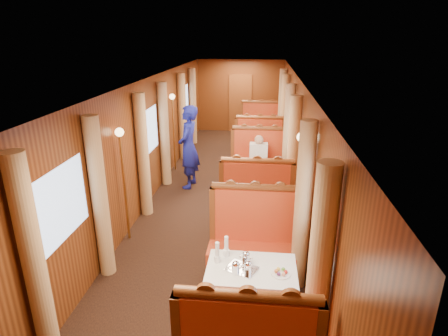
# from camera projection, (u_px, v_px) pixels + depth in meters

# --- Properties ---
(floor) EXTENTS (3.00, 12.00, 0.01)m
(floor) POSITION_uv_depth(u_px,v_px,m) (221.00, 199.00, 7.96)
(floor) COLOR black
(floor) RESTS_ON ground
(ceiling) EXTENTS (3.00, 12.00, 0.01)m
(ceiling) POSITION_uv_depth(u_px,v_px,m) (221.00, 80.00, 7.11)
(ceiling) COLOR silver
(ceiling) RESTS_ON wall_left
(wall_far) EXTENTS (3.00, 0.01, 2.50)m
(wall_far) POSITION_uv_depth(u_px,v_px,m) (240.00, 96.00, 13.15)
(wall_far) COLOR brown
(wall_far) RESTS_ON floor
(wall_left) EXTENTS (0.01, 12.00, 2.50)m
(wall_left) POSITION_uv_depth(u_px,v_px,m) (149.00, 141.00, 7.69)
(wall_left) COLOR brown
(wall_left) RESTS_ON floor
(wall_right) EXTENTS (0.01, 12.00, 2.50)m
(wall_right) POSITION_uv_depth(u_px,v_px,m) (296.00, 145.00, 7.39)
(wall_right) COLOR brown
(wall_right) RESTS_ON floor
(doorway_far) EXTENTS (0.80, 0.04, 2.00)m
(doorway_far) POSITION_uv_depth(u_px,v_px,m) (240.00, 104.00, 13.21)
(doorway_far) COLOR brown
(doorway_far) RESTS_ON floor
(table_near) EXTENTS (1.05, 0.72, 0.75)m
(table_near) POSITION_uv_depth(u_px,v_px,m) (251.00, 295.00, 4.49)
(table_near) COLOR white
(table_near) RESTS_ON floor
(banquette_near_aft) EXTENTS (1.30, 0.55, 1.34)m
(banquette_near_aft) POSITION_uv_depth(u_px,v_px,m) (253.00, 246.00, 5.42)
(banquette_near_aft) COLOR red
(banquette_near_aft) RESTS_ON floor
(table_mid) EXTENTS (1.05, 0.72, 0.75)m
(table_mid) POSITION_uv_depth(u_px,v_px,m) (257.00, 185.00, 7.76)
(table_mid) COLOR white
(table_mid) RESTS_ON floor
(banquette_mid_fwd) EXTENTS (1.30, 0.55, 1.34)m
(banquette_mid_fwd) POSITION_uv_depth(u_px,v_px,m) (256.00, 203.00, 6.80)
(banquette_mid_fwd) COLOR red
(banquette_mid_fwd) RESTS_ON floor
(banquette_mid_aft) EXTENTS (1.30, 0.55, 1.34)m
(banquette_mid_aft) POSITION_uv_depth(u_px,v_px,m) (258.00, 166.00, 8.69)
(banquette_mid_aft) COLOR red
(banquette_mid_aft) RESTS_ON floor
(table_far) EXTENTS (1.05, 0.72, 0.75)m
(table_far) POSITION_uv_depth(u_px,v_px,m) (260.00, 140.00, 11.04)
(table_far) COLOR white
(table_far) RESTS_ON floor
(banquette_far_fwd) EXTENTS (1.30, 0.55, 1.34)m
(banquette_far_fwd) POSITION_uv_depth(u_px,v_px,m) (259.00, 148.00, 10.07)
(banquette_far_fwd) COLOR red
(banquette_far_fwd) RESTS_ON floor
(banquette_far_aft) EXTENTS (1.30, 0.55, 1.34)m
(banquette_far_aft) POSITION_uv_depth(u_px,v_px,m) (260.00, 130.00, 11.97)
(banquette_far_aft) COLOR red
(banquette_far_aft) RESTS_ON floor
(tea_tray) EXTENTS (0.42, 0.38, 0.01)m
(tea_tray) POSITION_uv_depth(u_px,v_px,m) (242.00, 269.00, 4.34)
(tea_tray) COLOR silver
(tea_tray) RESTS_ON table_near
(teapot_left) EXTENTS (0.17, 0.14, 0.13)m
(teapot_left) POSITION_uv_depth(u_px,v_px,m) (236.00, 269.00, 4.24)
(teapot_left) COLOR silver
(teapot_left) RESTS_ON tea_tray
(teapot_right) EXTENTS (0.17, 0.14, 0.12)m
(teapot_right) POSITION_uv_depth(u_px,v_px,m) (248.00, 268.00, 4.26)
(teapot_right) COLOR silver
(teapot_right) RESTS_ON tea_tray
(teapot_back) EXTENTS (0.18, 0.16, 0.12)m
(teapot_back) POSITION_uv_depth(u_px,v_px,m) (246.00, 259.00, 4.43)
(teapot_back) COLOR silver
(teapot_back) RESTS_ON tea_tray
(fruit_plate) EXTENTS (0.22, 0.22, 0.05)m
(fruit_plate) POSITION_uv_depth(u_px,v_px,m) (281.00, 273.00, 4.24)
(fruit_plate) COLOR white
(fruit_plate) RESTS_ON table_near
(cup_inboard) EXTENTS (0.08, 0.08, 0.26)m
(cup_inboard) POSITION_uv_depth(u_px,v_px,m) (217.00, 254.00, 4.45)
(cup_inboard) COLOR white
(cup_inboard) RESTS_ON table_near
(cup_outboard) EXTENTS (0.08, 0.08, 0.26)m
(cup_outboard) POSITION_uv_depth(u_px,v_px,m) (226.00, 248.00, 4.57)
(cup_outboard) COLOR white
(cup_outboard) RESTS_ON table_near
(rose_vase_mid) EXTENTS (0.06, 0.06, 0.36)m
(rose_vase_mid) POSITION_uv_depth(u_px,v_px,m) (257.00, 159.00, 7.59)
(rose_vase_mid) COLOR silver
(rose_vase_mid) RESTS_ON table_mid
(rose_vase_far) EXTENTS (0.06, 0.06, 0.36)m
(rose_vase_far) POSITION_uv_depth(u_px,v_px,m) (261.00, 121.00, 10.86)
(rose_vase_far) COLOR silver
(rose_vase_far) RESTS_ON table_far
(window_left_near) EXTENTS (0.01, 1.20, 0.90)m
(window_left_near) POSITION_uv_depth(u_px,v_px,m) (60.00, 205.00, 4.34)
(window_left_near) COLOR #93ADD1
(window_left_near) RESTS_ON wall_left
(curtain_left_near_a) EXTENTS (0.22, 0.22, 2.35)m
(curtain_left_near_a) POSITION_uv_depth(u_px,v_px,m) (34.00, 265.00, 3.70)
(curtain_left_near_a) COLOR tan
(curtain_left_near_a) RESTS_ON floor
(curtain_left_near_b) EXTENTS (0.22, 0.22, 2.35)m
(curtain_left_near_b) POSITION_uv_depth(u_px,v_px,m) (100.00, 199.00, 5.16)
(curtain_left_near_b) COLOR tan
(curtain_left_near_b) RESTS_ON floor
(window_right_near) EXTENTS (0.01, 1.20, 0.90)m
(window_right_near) POSITION_uv_depth(u_px,v_px,m) (321.00, 218.00, 4.05)
(window_right_near) COLOR #93ADD1
(window_right_near) RESTS_ON wall_right
(curtain_right_near_a) EXTENTS (0.22, 0.22, 2.35)m
(curtain_right_near_a) POSITION_uv_depth(u_px,v_px,m) (318.00, 283.00, 3.42)
(curtain_right_near_a) COLOR tan
(curtain_right_near_a) RESTS_ON floor
(curtain_right_near_b) EXTENTS (0.22, 0.22, 2.35)m
(curtain_right_near_b) POSITION_uv_depth(u_px,v_px,m) (303.00, 209.00, 4.88)
(curtain_right_near_b) COLOR tan
(curtain_right_near_b) RESTS_ON floor
(window_left_mid) EXTENTS (0.01, 1.20, 0.90)m
(window_left_mid) POSITION_uv_depth(u_px,v_px,m) (149.00, 131.00, 7.62)
(window_left_mid) COLOR #93ADD1
(window_left_mid) RESTS_ON wall_left
(curtain_left_mid_a) EXTENTS (0.22, 0.22, 2.35)m
(curtain_left_mid_a) POSITION_uv_depth(u_px,v_px,m) (143.00, 156.00, 6.97)
(curtain_left_mid_a) COLOR tan
(curtain_left_mid_a) RESTS_ON floor
(curtain_left_mid_b) EXTENTS (0.22, 0.22, 2.35)m
(curtain_left_mid_b) POSITION_uv_depth(u_px,v_px,m) (164.00, 135.00, 8.43)
(curtain_left_mid_b) COLOR tan
(curtain_left_mid_b) RESTS_ON floor
(window_right_mid) EXTENTS (0.01, 1.20, 0.90)m
(window_right_mid) POSITION_uv_depth(u_px,v_px,m) (296.00, 135.00, 7.32)
(window_right_mid) COLOR #93ADD1
(window_right_mid) RESTS_ON wall_right
(curtain_right_mid_a) EXTENTS (0.22, 0.22, 2.35)m
(curtain_right_mid_a) POSITION_uv_depth(u_px,v_px,m) (293.00, 161.00, 6.70)
(curtain_right_mid_a) COLOR tan
(curtain_right_mid_a) RESTS_ON floor
(curtain_right_mid_b) EXTENTS (0.22, 0.22, 2.35)m
(curtain_right_mid_b) POSITION_uv_depth(u_px,v_px,m) (288.00, 138.00, 8.16)
(curtain_right_mid_b) COLOR tan
(curtain_right_mid_b) RESTS_ON floor
(window_left_far) EXTENTS (0.01, 1.20, 0.90)m
(window_left_far) POSITION_uv_depth(u_px,v_px,m) (184.00, 102.00, 10.89)
(window_left_far) COLOR #93ADD1
(window_left_far) RESTS_ON wall_left
(curtain_left_far_a) EXTENTS (0.22, 0.22, 2.35)m
(curtain_left_far_a) POSITION_uv_depth(u_px,v_px,m) (182.00, 117.00, 10.25)
(curtain_left_far_a) COLOR tan
(curtain_left_far_a) RESTS_ON floor
(curtain_left_far_b) EXTENTS (0.22, 0.22, 2.35)m
(curtain_left_far_b) POSITION_uv_depth(u_px,v_px,m) (193.00, 107.00, 11.71)
(curtain_left_far_b) COLOR tan
(curtain_left_far_b) RESTS_ON floor
(window_right_far) EXTENTS (0.01, 1.20, 0.90)m
(window_right_far) POSITION_uv_depth(u_px,v_px,m) (287.00, 104.00, 10.60)
(window_right_far) COLOR #93ADD1
(window_right_far) RESTS_ON wall_right
(curtain_right_far_a) EXTENTS (0.22, 0.22, 2.35)m
(curtain_right_far_a) POSITION_uv_depth(u_px,v_px,m) (284.00, 119.00, 9.97)
(curtain_right_far_a) COLOR tan
(curtain_right_far_a) RESTS_ON floor
(curtain_right_far_b) EXTENTS (0.22, 0.22, 2.35)m
(curtain_right_far_b) POSITION_uv_depth(u_px,v_px,m) (282.00, 108.00, 11.43)
(curtain_right_far_b) COLOR tan
(curtain_right_far_b) RESTS_ON floor
(sconce_left_fore) EXTENTS (0.14, 0.14, 1.95)m
(sconce_left_fore) POSITION_uv_depth(u_px,v_px,m) (122.00, 162.00, 5.99)
(sconce_left_fore) COLOR #BF8C3F
(sconce_left_fore) RESTS_ON floor
(sconce_right_fore) EXTENTS (0.14, 0.14, 1.95)m
(sconce_right_fore) POSITION_uv_depth(u_px,v_px,m) (299.00, 168.00, 5.72)
(sconce_right_fore) COLOR #BF8C3F
(sconce_right_fore) RESTS_ON floor
(sconce_left_aft) EXTENTS (0.14, 0.14, 1.95)m
(sconce_left_aft) POSITION_uv_depth(u_px,v_px,m) (173.00, 117.00, 9.27)
(sconce_left_aft) COLOR #BF8C3F
(sconce_left_aft) RESTS_ON floor
(sconce_right_aft) EXTENTS (0.14, 0.14, 1.95)m
(sconce_right_aft) POSITION_uv_depth(u_px,v_px,m) (287.00, 119.00, 8.99)
(sconce_right_aft) COLOR #BF8C3F
(sconce_right_aft) RESTS_ON floor
(steward) EXTENTS (0.50, 0.72, 1.88)m
(steward) POSITION_uv_depth(u_px,v_px,m) (189.00, 147.00, 8.34)
(steward) COLOR navy
(steward) RESTS_ON floor
(passenger) EXTENTS (0.40, 0.44, 0.76)m
(passenger) POSITION_uv_depth(u_px,v_px,m) (258.00, 156.00, 8.39)
(passenger) COLOR beige
(passenger) RESTS_ON banquette_mid_aft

